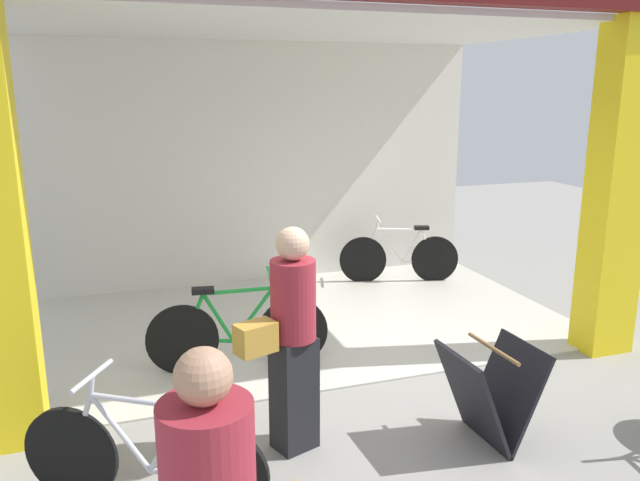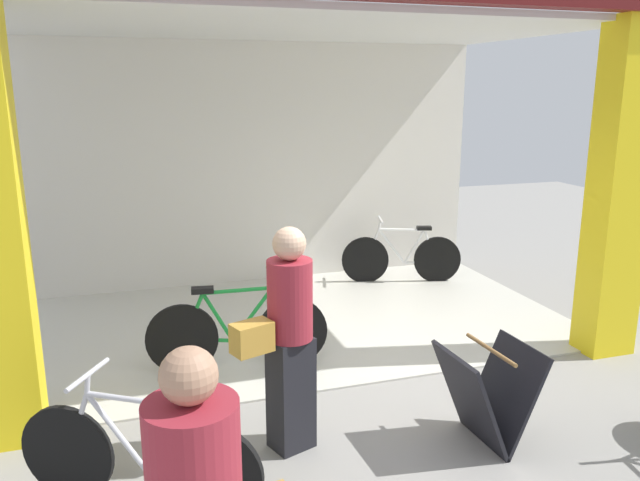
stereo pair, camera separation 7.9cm
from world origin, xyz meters
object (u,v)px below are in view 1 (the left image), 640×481
(bicycle_inside_0, at_px, (399,257))
(sandwich_board_sign, at_px, (490,394))
(bicycle_inside_1, at_px, (238,332))
(pedestrian_0, at_px, (291,337))
(bicycle_parked_1, at_px, (143,458))

(bicycle_inside_0, distance_m, sandwich_board_sign, 3.98)
(bicycle_inside_1, height_order, pedestrian_0, pedestrian_0)
(pedestrian_0, bearing_deg, sandwich_board_sign, -14.98)
(bicycle_inside_0, height_order, pedestrian_0, pedestrian_0)
(bicycle_inside_0, relative_size, bicycle_inside_1, 0.92)
(bicycle_inside_0, distance_m, bicycle_inside_1, 3.30)
(bicycle_parked_1, bearing_deg, bicycle_inside_1, 62.28)
(bicycle_inside_0, xyz_separation_m, pedestrian_0, (-2.51, -3.45, 0.52))
(bicycle_parked_1, bearing_deg, pedestrian_0, 19.68)
(bicycle_inside_1, xyz_separation_m, pedestrian_0, (0.11, -1.45, 0.50))
(bicycle_inside_0, relative_size, bicycle_parked_1, 1.09)
(bicycle_parked_1, height_order, pedestrian_0, pedestrian_0)
(bicycle_inside_0, bearing_deg, pedestrian_0, -126.04)
(bicycle_parked_1, distance_m, sandwich_board_sign, 2.49)
(bicycle_inside_0, distance_m, pedestrian_0, 4.30)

